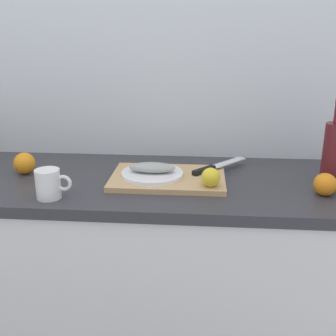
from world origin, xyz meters
TOP-DOWN VIEW (x-y plane):
  - back_wall at (0.00, 0.33)m, footprint 3.20×0.05m
  - kitchen_counter at (0.00, 0.00)m, footprint 2.00×0.60m
  - cutting_board at (0.24, -0.02)m, footprint 0.42×0.28m
  - white_plate at (0.19, -0.02)m, footprint 0.23×0.23m
  - fish_fillet at (0.19, -0.02)m, footprint 0.17×0.07m
  - chef_knife at (0.41, 0.07)m, footprint 0.22×0.23m
  - lemon_0 at (0.40, -0.11)m, footprint 0.07×0.07m
  - wine_bottle at (0.83, -0.00)m, footprint 0.07×0.07m
  - coffee_mug_1 at (-0.14, -0.21)m, footprint 0.12×0.08m
  - orange_0 at (0.79, -0.11)m, footprint 0.08×0.08m
  - orange_1 at (-0.32, 0.02)m, footprint 0.08×0.08m

SIDE VIEW (x-z plane):
  - kitchen_counter at x=0.00m, z-range 0.00..0.90m
  - cutting_board at x=0.24m, z-range 0.90..0.92m
  - white_plate at x=0.19m, z-range 0.92..0.93m
  - chef_knife at x=0.41m, z-range 0.92..0.94m
  - orange_0 at x=0.79m, z-range 0.90..0.98m
  - orange_1 at x=-0.32m, z-range 0.90..0.98m
  - coffee_mug_1 at x=-0.14m, z-range 0.90..1.00m
  - fish_fillet at x=0.19m, z-range 0.94..0.97m
  - lemon_0 at x=0.40m, z-range 0.92..0.99m
  - wine_bottle at x=0.83m, z-range 0.87..1.18m
  - back_wall at x=0.00m, z-range 0.00..2.50m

